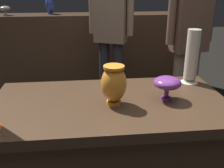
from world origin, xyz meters
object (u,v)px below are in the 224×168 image
(vase_tall_behind, at_px, (167,83))
(vase_centerpiece, at_px, (114,84))
(shelf_vase_far_left, at_px, (5,9))
(visitor_near_right, at_px, (190,35))
(vase_right_accent, at_px, (192,58))
(visitor_center_back, at_px, (111,27))
(shelf_vase_left, at_px, (50,5))

(vase_tall_behind, bearing_deg, vase_centerpiece, -174.70)
(vase_centerpiece, xyz_separation_m, shelf_vase_far_left, (-1.05, 2.19, 0.16))
(vase_centerpiece, height_order, visitor_near_right, visitor_near_right)
(vase_right_accent, relative_size, visitor_center_back, 0.20)
(vase_right_accent, distance_m, visitor_center_back, 1.31)
(vase_right_accent, relative_size, visitor_near_right, 0.20)
(vase_centerpiece, height_order, visitor_center_back, visitor_center_back)
(vase_tall_behind, xyz_separation_m, visitor_center_back, (-0.13, 1.50, 0.04))
(vase_centerpiece, relative_size, vase_right_accent, 0.63)
(vase_centerpiece, distance_m, visitor_near_right, 1.37)
(vase_centerpiece, height_order, vase_right_accent, vase_right_accent)
(vase_tall_behind, distance_m, visitor_center_back, 1.51)
(shelf_vase_left, bearing_deg, vase_tall_behind, -70.37)
(vase_right_accent, distance_m, visitor_near_right, 0.90)
(vase_right_accent, bearing_deg, shelf_vase_left, 116.75)
(vase_centerpiece, distance_m, vase_tall_behind, 0.27)
(shelf_vase_left, bearing_deg, shelf_vase_far_left, -169.38)
(vase_right_accent, xyz_separation_m, visitor_near_right, (0.32, 0.84, -0.03))
(shelf_vase_far_left, bearing_deg, shelf_vase_left, 10.62)
(vase_tall_behind, distance_m, shelf_vase_left, 2.41)
(vase_right_accent, distance_m, shelf_vase_left, 2.28)
(shelf_vase_left, height_order, visitor_near_right, visitor_near_right)
(vase_centerpiece, bearing_deg, shelf_vase_left, 103.13)
(vase_centerpiece, bearing_deg, visitor_near_right, 53.48)
(shelf_vase_far_left, height_order, visitor_center_back, visitor_center_back)
(shelf_vase_left, distance_m, visitor_center_back, 1.04)
(vase_centerpiece, xyz_separation_m, visitor_center_back, (0.15, 1.53, 0.02))
(vase_tall_behind, relative_size, visitor_center_back, 0.09)
(shelf_vase_far_left, xyz_separation_m, visitor_near_right, (1.87, -1.09, -0.15))
(vase_centerpiece, relative_size, shelf_vase_far_left, 1.61)
(visitor_center_back, bearing_deg, vase_right_accent, 129.73)
(shelf_vase_left, relative_size, visitor_near_right, 0.13)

